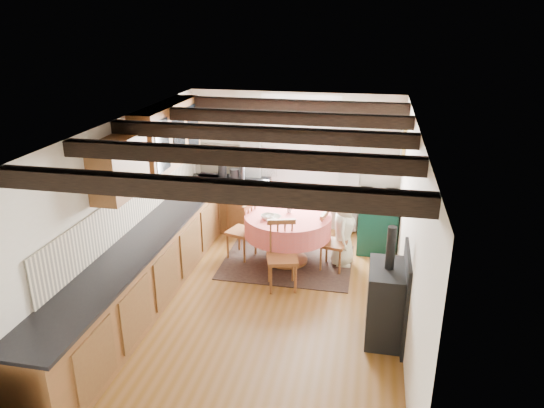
% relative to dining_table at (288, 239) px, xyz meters
% --- Properties ---
extents(floor, '(3.60, 5.50, 0.00)m').
position_rel_dining_table_xyz_m(floor, '(-0.14, -1.33, -0.39)').
color(floor, brown).
rests_on(floor, ground).
extents(ceiling, '(3.60, 5.50, 0.00)m').
position_rel_dining_table_xyz_m(ceiling, '(-0.14, -1.33, 2.01)').
color(ceiling, white).
rests_on(ceiling, ground).
extents(wall_back, '(3.60, 0.00, 2.40)m').
position_rel_dining_table_xyz_m(wall_back, '(-0.14, 1.42, 0.81)').
color(wall_back, silver).
rests_on(wall_back, ground).
extents(wall_front, '(3.60, 0.00, 2.40)m').
position_rel_dining_table_xyz_m(wall_front, '(-0.14, -4.08, 0.81)').
color(wall_front, silver).
rests_on(wall_front, ground).
extents(wall_left, '(0.00, 5.50, 2.40)m').
position_rel_dining_table_xyz_m(wall_left, '(-1.94, -1.33, 0.81)').
color(wall_left, silver).
rests_on(wall_left, ground).
extents(wall_right, '(0.00, 5.50, 2.40)m').
position_rel_dining_table_xyz_m(wall_right, '(1.66, -1.33, 0.81)').
color(wall_right, silver).
rests_on(wall_right, ground).
extents(beam_a, '(3.60, 0.16, 0.16)m').
position_rel_dining_table_xyz_m(beam_a, '(-0.14, -3.33, 1.92)').
color(beam_a, black).
rests_on(beam_a, ceiling).
extents(beam_b, '(3.60, 0.16, 0.16)m').
position_rel_dining_table_xyz_m(beam_b, '(-0.14, -2.33, 1.92)').
color(beam_b, black).
rests_on(beam_b, ceiling).
extents(beam_c, '(3.60, 0.16, 0.16)m').
position_rel_dining_table_xyz_m(beam_c, '(-0.14, -1.33, 1.92)').
color(beam_c, black).
rests_on(beam_c, ceiling).
extents(beam_d, '(3.60, 0.16, 0.16)m').
position_rel_dining_table_xyz_m(beam_d, '(-0.14, -0.33, 1.92)').
color(beam_d, black).
rests_on(beam_d, ceiling).
extents(beam_e, '(3.60, 0.16, 0.16)m').
position_rel_dining_table_xyz_m(beam_e, '(-0.14, 0.67, 1.92)').
color(beam_e, black).
rests_on(beam_e, ceiling).
extents(splash_left, '(0.02, 4.50, 0.55)m').
position_rel_dining_table_xyz_m(splash_left, '(-1.92, -1.03, 0.81)').
color(splash_left, beige).
rests_on(splash_left, wall_left).
extents(splash_back, '(1.40, 0.02, 0.55)m').
position_rel_dining_table_xyz_m(splash_back, '(-1.14, 1.40, 0.81)').
color(splash_back, beige).
rests_on(splash_back, wall_back).
extents(base_cabinet_left, '(0.60, 5.30, 0.88)m').
position_rel_dining_table_xyz_m(base_cabinet_left, '(-1.64, -1.33, 0.05)').
color(base_cabinet_left, brown).
rests_on(base_cabinet_left, floor).
extents(base_cabinet_back, '(1.30, 0.60, 0.88)m').
position_rel_dining_table_xyz_m(base_cabinet_back, '(-1.19, 1.12, 0.05)').
color(base_cabinet_back, brown).
rests_on(base_cabinet_back, floor).
extents(worktop_left, '(0.64, 5.30, 0.04)m').
position_rel_dining_table_xyz_m(worktop_left, '(-1.62, -1.33, 0.51)').
color(worktop_left, black).
rests_on(worktop_left, base_cabinet_left).
extents(worktop_back, '(1.30, 0.64, 0.04)m').
position_rel_dining_table_xyz_m(worktop_back, '(-1.19, 1.10, 0.51)').
color(worktop_back, black).
rests_on(worktop_back, base_cabinet_back).
extents(wall_cabinet_glass, '(0.34, 1.80, 0.90)m').
position_rel_dining_table_xyz_m(wall_cabinet_glass, '(-1.77, -0.13, 1.56)').
color(wall_cabinet_glass, brown).
rests_on(wall_cabinet_glass, wall_left).
extents(wall_cabinet_solid, '(0.34, 0.90, 0.70)m').
position_rel_dining_table_xyz_m(wall_cabinet_solid, '(-1.77, -1.63, 1.51)').
color(wall_cabinet_solid, brown).
rests_on(wall_cabinet_solid, wall_left).
extents(window_frame, '(1.34, 0.03, 1.54)m').
position_rel_dining_table_xyz_m(window_frame, '(-0.04, 1.41, 1.21)').
color(window_frame, white).
rests_on(window_frame, wall_back).
extents(window_pane, '(1.20, 0.01, 1.40)m').
position_rel_dining_table_xyz_m(window_pane, '(-0.04, 1.41, 1.21)').
color(window_pane, white).
rests_on(window_pane, wall_back).
extents(curtain_left, '(0.35, 0.10, 2.10)m').
position_rel_dining_table_xyz_m(curtain_left, '(-0.89, 1.32, 0.71)').
color(curtain_left, silver).
rests_on(curtain_left, wall_back).
extents(curtain_right, '(0.35, 0.10, 2.10)m').
position_rel_dining_table_xyz_m(curtain_right, '(0.81, 1.32, 0.71)').
color(curtain_right, silver).
rests_on(curtain_right, wall_back).
extents(curtain_rod, '(2.00, 0.03, 0.03)m').
position_rel_dining_table_xyz_m(curtain_rod, '(-0.04, 1.32, 1.81)').
color(curtain_rod, black).
rests_on(curtain_rod, wall_back).
extents(wall_picture, '(0.04, 0.50, 0.60)m').
position_rel_dining_table_xyz_m(wall_picture, '(1.63, 0.97, 1.31)').
color(wall_picture, gold).
rests_on(wall_picture, wall_right).
extents(wall_plate, '(0.30, 0.02, 0.30)m').
position_rel_dining_table_xyz_m(wall_plate, '(0.91, 1.39, 1.31)').
color(wall_plate, silver).
rests_on(wall_plate, wall_back).
extents(rug, '(1.96, 1.52, 0.01)m').
position_rel_dining_table_xyz_m(rug, '(0.00, 0.00, -0.39)').
color(rug, '#402F25').
rests_on(rug, floor).
extents(dining_table, '(1.31, 1.31, 0.79)m').
position_rel_dining_table_xyz_m(dining_table, '(0.00, 0.00, 0.00)').
color(dining_table, '#ED5042').
rests_on(dining_table, floor).
extents(chair_near, '(0.52, 0.53, 0.97)m').
position_rel_dining_table_xyz_m(chair_near, '(0.06, -0.77, 0.09)').
color(chair_near, brown).
rests_on(chair_near, floor).
extents(chair_left, '(0.53, 0.51, 0.94)m').
position_rel_dining_table_xyz_m(chair_left, '(-0.74, 0.05, 0.08)').
color(chair_left, brown).
rests_on(chair_left, floor).
extents(chair_right, '(0.46, 0.45, 0.89)m').
position_rel_dining_table_xyz_m(chair_right, '(0.70, -0.05, 0.05)').
color(chair_right, brown).
rests_on(chair_right, floor).
extents(aga_range, '(0.62, 0.96, 0.88)m').
position_rel_dining_table_xyz_m(aga_range, '(1.33, 0.90, 0.05)').
color(aga_range, '#0A2E23').
rests_on(aga_range, floor).
extents(cast_iron_stove, '(0.43, 0.71, 1.42)m').
position_rel_dining_table_xyz_m(cast_iron_stove, '(1.44, -1.66, 0.32)').
color(cast_iron_stove, black).
rests_on(cast_iron_stove, floor).
extents(child_far, '(0.43, 0.35, 1.02)m').
position_rel_dining_table_xyz_m(child_far, '(-0.06, 0.77, 0.12)').
color(child_far, '#3E3C65').
rests_on(child_far, floor).
extents(child_right, '(0.38, 0.56, 1.12)m').
position_rel_dining_table_xyz_m(child_right, '(0.83, 0.12, 0.16)').
color(child_right, beige).
rests_on(child_right, floor).
extents(bowl_a, '(0.29, 0.29, 0.05)m').
position_rel_dining_table_xyz_m(bowl_a, '(-0.18, -0.20, 0.42)').
color(bowl_a, silver).
rests_on(bowl_a, dining_table).
extents(bowl_b, '(0.27, 0.27, 0.06)m').
position_rel_dining_table_xyz_m(bowl_b, '(-0.26, -0.21, 0.43)').
color(bowl_b, silver).
rests_on(bowl_b, dining_table).
extents(cup, '(0.12, 0.12, 0.08)m').
position_rel_dining_table_xyz_m(cup, '(0.00, 0.10, 0.44)').
color(cup, silver).
rests_on(cup, dining_table).
extents(canister_tall, '(0.15, 0.15, 0.26)m').
position_rel_dining_table_xyz_m(canister_tall, '(-1.36, 1.19, 0.66)').
color(canister_tall, '#262628').
rests_on(canister_tall, worktop_back).
extents(canister_wide, '(0.17, 0.17, 0.19)m').
position_rel_dining_table_xyz_m(canister_wide, '(-1.12, 1.10, 0.62)').
color(canister_wide, '#262628').
rests_on(canister_wide, worktop_back).
extents(canister_slim, '(0.09, 0.09, 0.26)m').
position_rel_dining_table_xyz_m(canister_slim, '(-0.97, 1.05, 0.66)').
color(canister_slim, '#262628').
rests_on(canister_slim, worktop_back).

